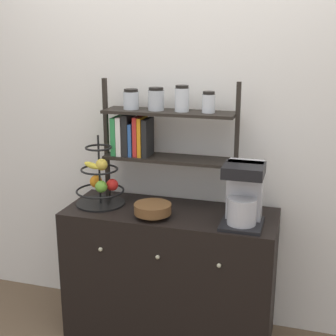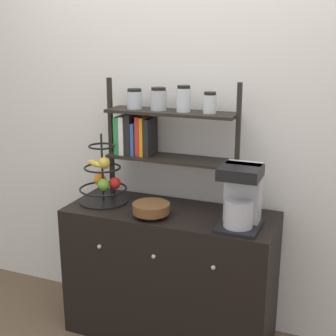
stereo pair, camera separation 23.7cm
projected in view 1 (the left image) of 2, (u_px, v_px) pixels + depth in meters
wall_back at (183, 117)px, 2.82m from camera, size 7.00×0.05×2.60m
sideboard at (170, 274)px, 2.80m from camera, size 1.22×0.49×0.80m
coffee_maker at (244, 194)px, 2.47m from camera, size 0.22×0.25×0.34m
fruit_stand at (100, 182)px, 2.78m from camera, size 0.29×0.29×0.42m
wooden_bowl at (153, 209)px, 2.59m from camera, size 0.21×0.21×0.08m
shelf_hutch at (153, 128)px, 2.72m from camera, size 0.81×0.20×0.74m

